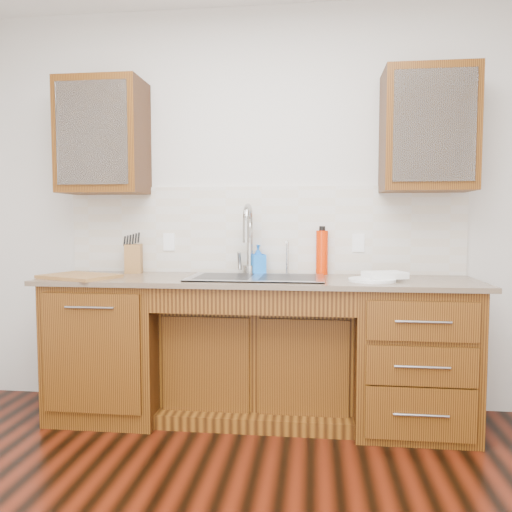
# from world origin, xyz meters

# --- Properties ---
(wall_back) EXTENTS (4.00, 0.10, 2.70)m
(wall_back) POSITION_xyz_m (0.00, 1.80, 1.35)
(wall_back) COLOR beige
(wall_back) RESTS_ON ground
(base_cabinet_left) EXTENTS (0.70, 0.62, 0.88)m
(base_cabinet_left) POSITION_xyz_m (-0.95, 1.44, 0.44)
(base_cabinet_left) COLOR #593014
(base_cabinet_left) RESTS_ON ground
(base_cabinet_center) EXTENTS (1.20, 0.44, 0.70)m
(base_cabinet_center) POSITION_xyz_m (0.00, 1.53, 0.35)
(base_cabinet_center) COLOR #593014
(base_cabinet_center) RESTS_ON ground
(base_cabinet_right) EXTENTS (0.70, 0.62, 0.88)m
(base_cabinet_right) POSITION_xyz_m (0.95, 1.44, 0.44)
(base_cabinet_right) COLOR #593014
(base_cabinet_right) RESTS_ON ground
(countertop) EXTENTS (2.70, 0.65, 0.03)m
(countertop) POSITION_xyz_m (0.00, 1.43, 0.90)
(countertop) COLOR #84705B
(countertop) RESTS_ON base_cabinet_left
(backsplash) EXTENTS (2.70, 0.02, 0.59)m
(backsplash) POSITION_xyz_m (0.00, 1.74, 1.21)
(backsplash) COLOR beige
(backsplash) RESTS_ON wall_back
(sink) EXTENTS (0.84, 0.46, 0.19)m
(sink) POSITION_xyz_m (0.00, 1.41, 0.83)
(sink) COLOR #9E9EA5
(sink) RESTS_ON countertop
(faucet) EXTENTS (0.04, 0.04, 0.40)m
(faucet) POSITION_xyz_m (-0.07, 1.64, 1.11)
(faucet) COLOR #999993
(faucet) RESTS_ON countertop
(filter_tap) EXTENTS (0.02, 0.02, 0.24)m
(filter_tap) POSITION_xyz_m (0.18, 1.65, 1.03)
(filter_tap) COLOR #999993
(filter_tap) RESTS_ON countertop
(upper_cabinet_left) EXTENTS (0.55, 0.34, 0.75)m
(upper_cabinet_left) POSITION_xyz_m (-1.05, 1.58, 1.83)
(upper_cabinet_left) COLOR #593014
(upper_cabinet_left) RESTS_ON wall_back
(upper_cabinet_right) EXTENTS (0.55, 0.34, 0.75)m
(upper_cabinet_right) POSITION_xyz_m (1.05, 1.58, 1.83)
(upper_cabinet_right) COLOR #593014
(upper_cabinet_right) RESTS_ON wall_back
(outlet_left) EXTENTS (0.08, 0.01, 0.12)m
(outlet_left) POSITION_xyz_m (-0.65, 1.73, 1.12)
(outlet_left) COLOR white
(outlet_left) RESTS_ON backsplash
(outlet_right) EXTENTS (0.08, 0.01, 0.12)m
(outlet_right) POSITION_xyz_m (0.65, 1.73, 1.12)
(outlet_right) COLOR white
(outlet_right) RESTS_ON backsplash
(soap_bottle) EXTENTS (0.12, 0.12, 0.20)m
(soap_bottle) POSITION_xyz_m (-0.01, 1.65, 1.01)
(soap_bottle) COLOR blue
(soap_bottle) RESTS_ON countertop
(water_bottle) EXTENTS (0.08, 0.08, 0.29)m
(water_bottle) POSITION_xyz_m (0.41, 1.69, 1.06)
(water_bottle) COLOR red
(water_bottle) RESTS_ON countertop
(plate) EXTENTS (0.33, 0.33, 0.02)m
(plate) POSITION_xyz_m (0.70, 1.35, 0.92)
(plate) COLOR white
(plate) RESTS_ON countertop
(dish_towel) EXTENTS (0.27, 0.23, 0.04)m
(dish_towel) POSITION_xyz_m (0.78, 1.39, 0.94)
(dish_towel) COLOR beige
(dish_towel) RESTS_ON plate
(knife_block) EXTENTS (0.14, 0.20, 0.20)m
(knife_block) POSITION_xyz_m (-0.88, 1.66, 1.01)
(knife_block) COLOR brown
(knife_block) RESTS_ON countertop
(cutting_board) EXTENTS (0.53, 0.45, 0.02)m
(cutting_board) POSITION_xyz_m (-1.11, 1.30, 0.92)
(cutting_board) COLOR brown
(cutting_board) RESTS_ON countertop
(cup_left_a) EXTENTS (0.17, 0.17, 0.10)m
(cup_left_a) POSITION_xyz_m (-1.12, 1.58, 1.78)
(cup_left_a) COLOR white
(cup_left_a) RESTS_ON upper_cabinet_left
(cup_left_b) EXTENTS (0.14, 0.14, 0.10)m
(cup_left_b) POSITION_xyz_m (-0.99, 1.58, 1.78)
(cup_left_b) COLOR silver
(cup_left_b) RESTS_ON upper_cabinet_left
(cup_right_a) EXTENTS (0.14, 0.14, 0.10)m
(cup_right_a) POSITION_xyz_m (0.95, 1.58, 1.78)
(cup_right_a) COLOR silver
(cup_right_a) RESTS_ON upper_cabinet_right
(cup_right_b) EXTENTS (0.11, 0.11, 0.10)m
(cup_right_b) POSITION_xyz_m (1.17, 1.58, 1.78)
(cup_right_b) COLOR white
(cup_right_b) RESTS_ON upper_cabinet_right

